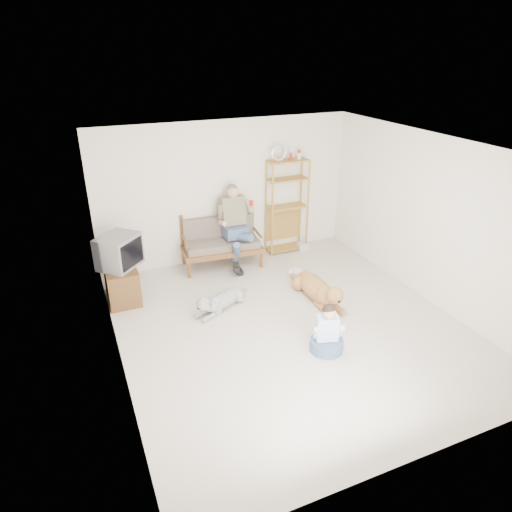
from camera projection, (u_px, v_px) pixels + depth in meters
name	position (u px, v px, depth m)	size (l,w,h in m)	color
floor	(289.00, 325.00, 7.01)	(5.50, 5.50, 0.00)	silver
ceiling	(296.00, 149.00, 5.86)	(5.50, 5.50, 0.00)	white
wall_back	(227.00, 192.00, 8.73)	(5.00, 5.00, 0.00)	white
wall_front	(431.00, 356.00, 4.14)	(5.00, 5.00, 0.00)	white
wall_left	(110.00, 277.00, 5.55)	(5.50, 5.50, 0.00)	white
wall_right	(431.00, 220.00, 7.32)	(5.50, 5.50, 0.00)	white
loveseat	(221.00, 241.00, 8.74)	(1.56, 0.84, 0.95)	brown
man	(236.00, 231.00, 8.56)	(0.60, 0.85, 1.38)	#526797
etagere	(287.00, 206.00, 9.15)	(0.84, 0.37, 2.20)	#BB893B
book_stack	(303.00, 246.00, 9.56)	(0.22, 0.16, 0.14)	silver
tv_stand	(121.00, 282.00, 7.63)	(0.51, 0.90, 0.60)	brown
crt_tv	(119.00, 251.00, 7.39)	(0.82, 0.82, 0.54)	slate
wall_outlet	(167.00, 252.00, 8.72)	(0.12, 0.02, 0.08)	white
golden_retriever	(319.00, 290.00, 7.60)	(0.39, 1.58, 0.48)	#A47238
shaggy_dog	(220.00, 301.00, 7.37)	(1.12, 0.69, 0.37)	white
terrier	(301.00, 274.00, 8.33)	(0.24, 0.67, 0.25)	white
child	(327.00, 334.00, 6.33)	(0.47, 0.47, 0.74)	#526797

